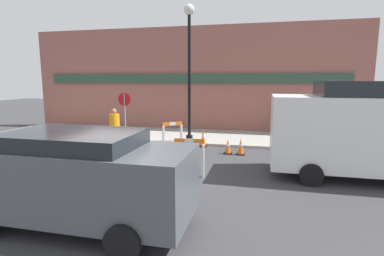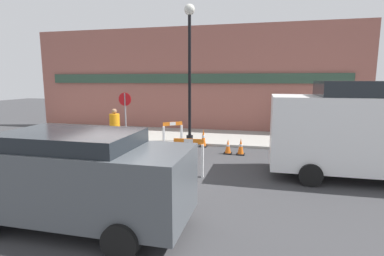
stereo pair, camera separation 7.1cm
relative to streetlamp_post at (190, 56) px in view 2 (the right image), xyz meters
name	(u,v)px [view 2 (the right image)]	position (x,y,z in m)	size (l,w,h in m)	color
ground_plane	(117,177)	(-0.91, -4.93, -3.73)	(60.00, 60.00, 0.00)	#38383A
sidewalk_slab	(178,135)	(-0.91, 1.38, -3.68)	(18.00, 3.62, 0.10)	#9E9B93
storefront_facade	(188,79)	(-0.91, 3.27, -0.98)	(18.00, 0.22, 5.50)	#93564C
streetlamp_post	(190,56)	(0.00, 0.00, 0.00)	(0.44, 0.44, 5.68)	black
stop_sign	(125,108)	(-2.99, -0.04, -2.24)	(0.60, 0.06, 2.07)	gray
barricade_0	(189,156)	(1.07, -4.43, -3.14)	(0.86, 0.19, 1.10)	white
barricade_1	(173,133)	(-0.52, -0.79, -3.18)	(0.75, 0.61, 1.02)	white
traffic_cone_0	(203,138)	(0.72, -0.56, -3.37)	(0.30, 0.30, 0.75)	black
traffic_cone_1	(228,147)	(1.85, -1.52, -3.46)	(0.30, 0.30, 0.55)	black
traffic_cone_2	(241,147)	(2.33, -1.55, -3.43)	(0.30, 0.30, 0.62)	black
person_worker	(115,129)	(-2.37, -2.23, -2.84)	(0.41, 0.41, 1.66)	#33333D
person_pedestrian	(281,116)	(3.90, 2.58, -2.73)	(0.39, 0.39, 1.68)	#33333D
parked_car_1	(73,174)	(-0.30, -7.75, -2.71)	(4.37, 1.85, 1.81)	#4C5156
work_van	(374,128)	(6.02, -3.48, -2.27)	(5.38, 2.12, 2.71)	white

